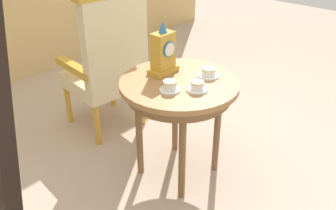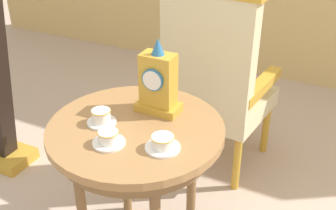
{
  "view_description": "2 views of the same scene",
  "coord_description": "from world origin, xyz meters",
  "px_view_note": "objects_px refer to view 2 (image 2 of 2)",
  "views": [
    {
      "loc": [
        -1.61,
        -1.29,
        1.66
      ],
      "look_at": [
        -0.13,
        0.02,
        0.56
      ],
      "focal_mm": 39.19,
      "sensor_mm": 36.0,
      "label": 1
    },
    {
      "loc": [
        0.74,
        -1.27,
        1.63
      ],
      "look_at": [
        0.05,
        0.13,
        0.75
      ],
      "focal_mm": 45.49,
      "sensor_mm": 36.0,
      "label": 2
    }
  ],
  "objects_px": {
    "teacup_left": "(101,117)",
    "teacup_right": "(109,138)",
    "mantel_clock": "(158,83)",
    "armchair": "(215,80)",
    "side_table": "(136,142)",
    "teacup_center": "(163,143)"
  },
  "relations": [
    {
      "from": "side_table",
      "to": "teacup_right",
      "type": "height_order",
      "value": "teacup_right"
    },
    {
      "from": "mantel_clock",
      "to": "armchair",
      "type": "xyz_separation_m",
      "value": [
        0.04,
        0.6,
        -0.24
      ]
    },
    {
      "from": "side_table",
      "to": "teacup_center",
      "type": "xyz_separation_m",
      "value": [
        0.17,
        -0.1,
        0.1
      ]
    },
    {
      "from": "teacup_left",
      "to": "teacup_right",
      "type": "distance_m",
      "value": 0.16
    },
    {
      "from": "teacup_center",
      "to": "mantel_clock",
      "type": "xyz_separation_m",
      "value": [
        -0.15,
        0.25,
        0.11
      ]
    },
    {
      "from": "teacup_right",
      "to": "mantel_clock",
      "type": "relative_size",
      "value": 0.38
    },
    {
      "from": "side_table",
      "to": "armchair",
      "type": "height_order",
      "value": "armchair"
    },
    {
      "from": "teacup_center",
      "to": "armchair",
      "type": "distance_m",
      "value": 0.87
    },
    {
      "from": "side_table",
      "to": "teacup_left",
      "type": "relative_size",
      "value": 6.05
    },
    {
      "from": "teacup_left",
      "to": "mantel_clock",
      "type": "height_order",
      "value": "mantel_clock"
    },
    {
      "from": "teacup_left",
      "to": "teacup_right",
      "type": "xyz_separation_m",
      "value": [
        0.11,
        -0.11,
        -0.0
      ]
    },
    {
      "from": "side_table",
      "to": "mantel_clock",
      "type": "relative_size",
      "value": 2.21
    },
    {
      "from": "mantel_clock",
      "to": "armchair",
      "type": "relative_size",
      "value": 0.29
    },
    {
      "from": "teacup_left",
      "to": "teacup_center",
      "type": "bearing_deg",
      "value": -9.41
    },
    {
      "from": "side_table",
      "to": "teacup_right",
      "type": "relative_size",
      "value": 5.75
    },
    {
      "from": "mantel_clock",
      "to": "teacup_center",
      "type": "bearing_deg",
      "value": -59.57
    },
    {
      "from": "teacup_left",
      "to": "teacup_right",
      "type": "relative_size",
      "value": 0.95
    },
    {
      "from": "teacup_right",
      "to": "mantel_clock",
      "type": "bearing_deg",
      "value": 80.16
    },
    {
      "from": "mantel_clock",
      "to": "side_table",
      "type": "bearing_deg",
      "value": -99.78
    },
    {
      "from": "side_table",
      "to": "teacup_left",
      "type": "distance_m",
      "value": 0.18
    },
    {
      "from": "armchair",
      "to": "teacup_right",
      "type": "bearing_deg",
      "value": -96.12
    },
    {
      "from": "teacup_right",
      "to": "teacup_center",
      "type": "relative_size",
      "value": 0.95
    }
  ]
}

